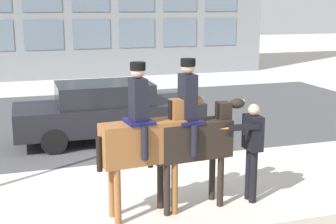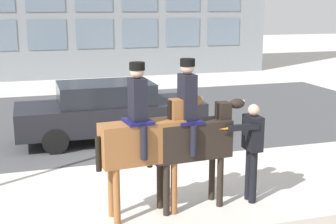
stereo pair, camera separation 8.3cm
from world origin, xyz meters
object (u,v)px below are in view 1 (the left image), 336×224
Objects in this scene: mounted_horse_companion at (192,135)px; street_car_near_lane at (108,111)px; mounted_horse_lead at (145,138)px; pedestrian_bystander at (252,145)px.

street_car_near_lane is at bearing 93.48° from mounted_horse_companion.
mounted_horse_companion is 4.52m from street_car_near_lane.
street_car_near_lane is (0.22, 4.52, -0.55)m from mounted_horse_lead.
pedestrian_bystander is at bearing -69.72° from street_car_near_lane.
pedestrian_bystander is 4.83m from street_car_near_lane.
mounted_horse_lead is at bearing -0.38° from pedestrian_bystander.
mounted_horse_companion is (0.83, 0.07, -0.04)m from mounted_horse_lead.
pedestrian_bystander is (1.06, -0.07, -0.25)m from mounted_horse_companion.
street_car_near_lane is at bearing 81.47° from mounted_horse_lead.
mounted_horse_companion reaches higher than pedestrian_bystander.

